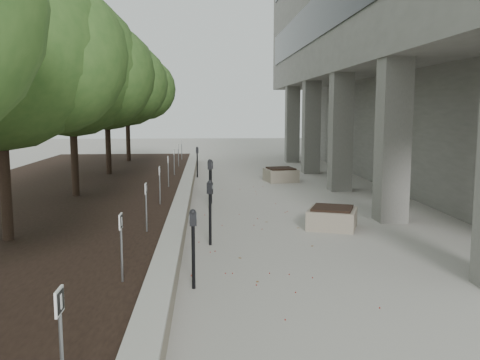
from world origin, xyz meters
name	(u,v)px	position (x,y,z in m)	size (l,w,h in m)	color
ground	(297,319)	(0.00, 0.00, 0.00)	(90.00, 90.00, 0.00)	#A6A198
retaining_wall	(185,194)	(-1.82, 9.00, 0.25)	(0.39, 26.00, 0.50)	gray
planting_bed	(61,197)	(-5.50, 9.00, 0.20)	(7.00, 26.00, 0.40)	black
crabapple_tree_3	(72,96)	(-4.80, 8.00, 3.12)	(4.60, 4.00, 5.44)	#325922
crabapple_tree_4	(107,100)	(-4.80, 13.00, 3.12)	(4.60, 4.00, 5.44)	#325922
crabapple_tree_5	(127,102)	(-4.80, 18.00, 3.12)	(4.60, 4.00, 5.44)	#325922
parking_sign_1	(61,346)	(-2.35, -2.50, 0.88)	(0.04, 0.22, 0.96)	black
parking_sign_2	(121,248)	(-2.35, 0.50, 0.88)	(0.04, 0.22, 0.96)	black
parking_sign_3	(146,207)	(-2.35, 3.50, 0.88)	(0.04, 0.22, 0.96)	black
parking_sign_4	(160,185)	(-2.35, 6.50, 0.88)	(0.04, 0.22, 0.96)	black
parking_sign_5	(168,171)	(-2.35, 9.50, 0.88)	(0.04, 0.22, 0.96)	black
parking_sign_6	(174,162)	(-2.35, 12.50, 0.88)	(0.04, 0.22, 0.96)	black
parking_sign_7	(178,155)	(-2.35, 15.50, 0.88)	(0.04, 0.22, 0.96)	black
parking_sign_8	(182,150)	(-2.35, 18.50, 0.88)	(0.04, 0.22, 0.96)	black
parking_meter_1	(193,249)	(-1.39, 1.29, 0.63)	(0.12, 0.09, 1.26)	black
parking_meter_2	(210,213)	(-1.11, 3.92, 0.67)	(0.13, 0.10, 1.35)	black
parking_meter_3	(211,182)	(-1.04, 8.74, 0.65)	(0.13, 0.09, 1.31)	black
parking_meter_4	(210,184)	(-1.08, 7.92, 0.70)	(0.14, 0.10, 1.40)	black
parking_meter_5	(197,162)	(-1.55, 14.85, 0.63)	(0.13, 0.09, 1.27)	black
planter_front	(332,217)	(1.76, 5.29, 0.25)	(1.08, 1.08, 0.50)	gray
planter_back	(281,174)	(1.71, 13.42, 0.27)	(1.15, 1.15, 0.54)	gray
berry_scatter	(254,232)	(-0.10, 5.00, 0.01)	(3.30, 14.10, 0.02)	maroon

